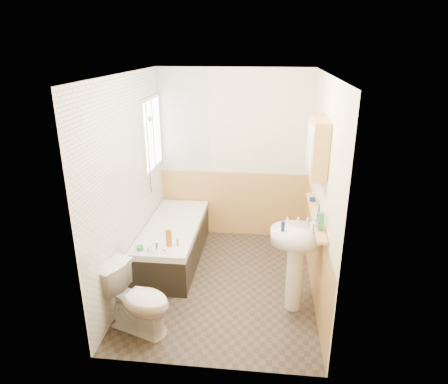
{
  "coord_description": "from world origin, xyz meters",
  "views": [
    {
      "loc": [
        0.49,
        -4.24,
        2.8
      ],
      "look_at": [
        0.0,
        0.15,
        1.15
      ],
      "focal_mm": 32.0,
      "sensor_mm": 36.0,
      "label": 1
    }
  ],
  "objects": [
    {
      "name": "floor",
      "position": [
        0.0,
        0.0,
        0.0
      ],
      "size": [
        2.8,
        2.8,
        0.0
      ],
      "primitive_type": "plane",
      "color": "#302822",
      "rests_on": "ground"
    },
    {
      "name": "ceiling",
      "position": [
        0.0,
        0.0,
        2.5
      ],
      "size": [
        2.8,
        2.8,
        0.0
      ],
      "primitive_type": "plane",
      "rotation": [
        3.14,
        0.0,
        0.0
      ],
      "color": "white",
      "rests_on": "ground"
    },
    {
      "name": "wall_back",
      "position": [
        0.0,
        1.41,
        1.25
      ],
      "size": [
        2.2,
        0.02,
        2.5
      ],
      "primitive_type": "cube",
      "color": "#F6EFCB",
      "rests_on": "ground"
    },
    {
      "name": "wall_front",
      "position": [
        0.0,
        -1.41,
        1.25
      ],
      "size": [
        2.2,
        0.02,
        2.5
      ],
      "primitive_type": "cube",
      "color": "#F6EFCB",
      "rests_on": "ground"
    },
    {
      "name": "wall_left",
      "position": [
        -1.11,
        0.0,
        1.25
      ],
      "size": [
        0.02,
        2.8,
        2.5
      ],
      "primitive_type": "cube",
      "color": "#F6EFCB",
      "rests_on": "ground"
    },
    {
      "name": "wall_right",
      "position": [
        1.11,
        0.0,
        1.25
      ],
      "size": [
        0.02,
        2.8,
        2.5
      ],
      "primitive_type": "cube",
      "color": "#F6EFCB",
      "rests_on": "ground"
    },
    {
      "name": "wainscot_right",
      "position": [
        1.09,
        0.0,
        0.5
      ],
      "size": [
        0.01,
        2.8,
        1.0
      ],
      "primitive_type": "cube",
      "color": "tan",
      "rests_on": "wall_right"
    },
    {
      "name": "wainscot_front",
      "position": [
        0.0,
        -1.39,
        0.5
      ],
      "size": [
        2.2,
        0.01,
        1.0
      ],
      "primitive_type": "cube",
      "color": "tan",
      "rests_on": "wall_front"
    },
    {
      "name": "wainscot_back",
      "position": [
        0.0,
        1.39,
        0.5
      ],
      "size": [
        2.2,
        0.01,
        1.0
      ],
      "primitive_type": "cube",
      "color": "tan",
      "rests_on": "wall_back"
    },
    {
      "name": "tile_cladding_left",
      "position": [
        -1.09,
        0.0,
        1.25
      ],
      "size": [
        0.01,
        2.8,
        2.5
      ],
      "primitive_type": "cube",
      "color": "white",
      "rests_on": "wall_left"
    },
    {
      "name": "tile_return_back",
      "position": [
        -0.73,
        1.39,
        1.75
      ],
      "size": [
        0.75,
        0.01,
        1.5
      ],
      "primitive_type": "cube",
      "color": "white",
      "rests_on": "wall_back"
    },
    {
      "name": "window",
      "position": [
        -1.06,
        0.95,
        1.65
      ],
      "size": [
        0.03,
        0.79,
        0.99
      ],
      "color": "white",
      "rests_on": "wall_left"
    },
    {
      "name": "bathtub",
      "position": [
        -0.73,
        0.49,
        0.28
      ],
      "size": [
        0.7,
        1.74,
        0.67
      ],
      "color": "black",
      "rests_on": "floor"
    },
    {
      "name": "shower_riser",
      "position": [
        -1.04,
        0.66,
        1.61
      ],
      "size": [
        0.1,
        0.08,
        1.2
      ],
      "color": "silver",
      "rests_on": "wall_left"
    },
    {
      "name": "toilet",
      "position": [
        -0.76,
        -0.94,
        0.36
      ],
      "size": [
        0.82,
        0.63,
        0.71
      ],
      "primitive_type": "imported",
      "rotation": [
        0.0,
        0.0,
        1.22
      ],
      "color": "white",
      "rests_on": "floor"
    },
    {
      "name": "sink",
      "position": [
        0.84,
        -0.4,
        0.69
      ],
      "size": [
        0.57,
        0.46,
        1.09
      ],
      "rotation": [
        0.0,
        0.0,
        -0.17
      ],
      "color": "white",
      "rests_on": "floor"
    },
    {
      "name": "pine_shelf",
      "position": [
        1.04,
        -0.18,
        1.04
      ],
      "size": [
        0.1,
        1.32,
        0.03
      ],
      "primitive_type": "cube",
      "color": "tan",
      "rests_on": "wall_right"
    },
    {
      "name": "medicine_cabinet",
      "position": [
        1.01,
        -0.07,
        1.79
      ],
      "size": [
        0.17,
        0.66,
        0.6
      ],
      "color": "tan",
      "rests_on": "wall_right"
    },
    {
      "name": "foam_can",
      "position": [
        1.04,
        -0.57,
        1.15
      ],
      "size": [
        0.07,
        0.07,
        0.19
      ],
      "primitive_type": "cylinder",
      "rotation": [
        0.0,
        0.0,
        -0.35
      ],
      "color": "#388447",
      "rests_on": "pine_shelf"
    },
    {
      "name": "green_bottle",
      "position": [
        1.04,
        -0.39,
        1.18
      ],
      "size": [
        0.05,
        0.05,
        0.24
      ],
      "primitive_type": "cone",
      "rotation": [
        0.0,
        0.0,
        0.0
      ],
      "color": "#19339E",
      "rests_on": "pine_shelf"
    },
    {
      "name": "black_jar",
      "position": [
        1.04,
        0.21,
        1.08
      ],
      "size": [
        0.07,
        0.07,
        0.05
      ],
      "primitive_type": "cylinder",
      "rotation": [
        0.0,
        0.0,
        0.07
      ],
      "color": "navy",
      "rests_on": "pine_shelf"
    },
    {
      "name": "soap_bottle",
      "position": [
        1.0,
        -0.46,
        1.01
      ],
      "size": [
        0.13,
        0.19,
        0.08
      ],
      "primitive_type": "imported",
      "rotation": [
        0.0,
        0.0,
        0.33
      ],
      "color": "silver",
      "rests_on": "sink"
    },
    {
      "name": "clear_bottle",
      "position": [
        0.68,
        -0.46,
        1.03
      ],
      "size": [
        0.05,
        0.05,
        0.11
      ],
      "primitive_type": "cylinder",
      "rotation": [
        0.0,
        0.0,
        0.29
      ],
      "color": "navy",
      "rests_on": "sink"
    },
    {
      "name": "blue_gel",
      "position": [
        -0.62,
        -0.12,
        0.65
      ],
      "size": [
        0.07,
        0.06,
        0.22
      ],
      "primitive_type": "cube",
      "rotation": [
        0.0,
        0.0,
        -0.33
      ],
      "color": "orange",
      "rests_on": "bathtub"
    },
    {
      "name": "cream_jar",
      "position": [
        -0.94,
        -0.25,
        0.56
      ],
      "size": [
        0.09,
        0.09,
        0.05
      ],
      "primitive_type": "cylinder",
      "rotation": [
        0.0,
        0.0,
        -0.06
      ],
      "color": "#388447",
      "rests_on": "bathtub"
    },
    {
      "name": "orange_bottle",
      "position": [
        -0.53,
        -0.09,
        0.58
      ],
      "size": [
        0.03,
        0.03,
        0.09
      ],
      "primitive_type": "cylinder",
      "rotation": [
        0.0,
        0.0,
        -0.24
      ],
      "color": "orange",
      "rests_on": "bathtub"
    }
  ]
}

